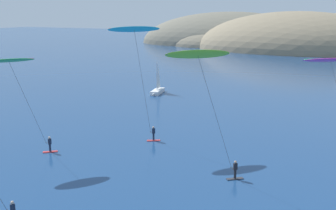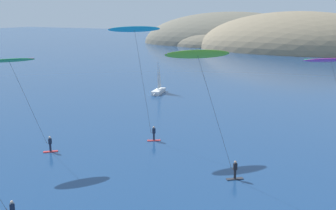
# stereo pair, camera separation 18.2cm
# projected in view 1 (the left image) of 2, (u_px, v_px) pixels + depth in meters

# --- Properties ---
(headland_island) EXTENTS (127.43, 62.46, 29.47)m
(headland_island) POSITION_uv_depth(u_px,v_px,m) (276.00, 48.00, 172.58)
(headland_island) COLOR #84755B
(headland_island) RESTS_ON ground
(sailboat_near) EXTENTS (2.46, 5.96, 5.70)m
(sailboat_near) POSITION_uv_depth(u_px,v_px,m) (157.00, 90.00, 75.56)
(sailboat_near) COLOR white
(sailboat_near) RESTS_ON ground
(kitesurfer_lime) EXTENTS (5.86, 5.21, 11.55)m
(kitesurfer_lime) POSITION_uv_depth(u_px,v_px,m) (201.00, 65.00, 34.11)
(kitesurfer_lime) COLOR #2D2D33
(kitesurfer_lime) RESTS_ON ground
(kitesurfer_magenta) EXTENTS (6.22, 4.93, 10.27)m
(kitesurfer_magenta) POSITION_uv_depth(u_px,v_px,m) (332.00, 66.00, 40.19)
(kitesurfer_magenta) COLOR red
(kitesurfer_magenta) RESTS_ON ground
(kitesurfer_cyan) EXTENTS (4.70, 5.23, 13.01)m
(kitesurfer_cyan) POSITION_uv_depth(u_px,v_px,m) (136.00, 38.00, 44.81)
(kitesurfer_cyan) COLOR red
(kitesurfer_cyan) RESTS_ON ground
(kitesurfer_green) EXTENTS (4.46, 5.95, 10.14)m
(kitesurfer_green) POSITION_uv_depth(u_px,v_px,m) (12.00, 68.00, 40.74)
(kitesurfer_green) COLOR red
(kitesurfer_green) RESTS_ON ground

